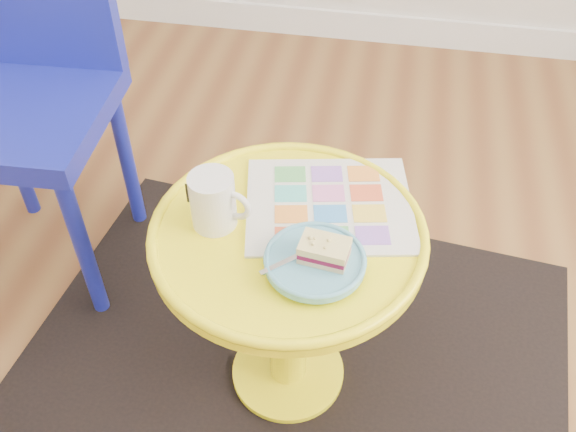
% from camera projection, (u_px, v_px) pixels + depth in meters
% --- Properties ---
extents(rug, '(1.42, 1.24, 0.01)m').
position_uv_depth(rug, '(288.00, 373.00, 1.56)').
color(rug, black).
rests_on(rug, ground).
extents(side_table, '(0.53, 0.53, 0.50)m').
position_uv_depth(side_table, '(288.00, 279.00, 1.31)').
color(side_table, yellow).
rests_on(side_table, ground).
extents(chair, '(0.44, 0.44, 0.95)m').
position_uv_depth(chair, '(21.00, 74.00, 1.51)').
color(chair, '#171E96').
rests_on(chair, ground).
extents(newspaper, '(0.37, 0.33, 0.01)m').
position_uv_depth(newspaper, '(329.00, 205.00, 1.26)').
color(newspaper, silver).
rests_on(newspaper, side_table).
extents(mug, '(0.12, 0.09, 0.11)m').
position_uv_depth(mug, '(214.00, 200.00, 1.18)').
color(mug, white).
rests_on(mug, side_table).
extents(plate, '(0.18, 0.18, 0.02)m').
position_uv_depth(plate, '(315.00, 262.00, 1.13)').
color(plate, '#579FB8').
rests_on(plate, newspaper).
extents(cake_slice, '(0.09, 0.07, 0.04)m').
position_uv_depth(cake_slice, '(324.00, 250.00, 1.11)').
color(cake_slice, '#D3BC8C').
rests_on(cake_slice, plate).
extents(fork, '(0.12, 0.11, 0.00)m').
position_uv_depth(fork, '(298.00, 256.00, 1.13)').
color(fork, silver).
rests_on(fork, plate).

